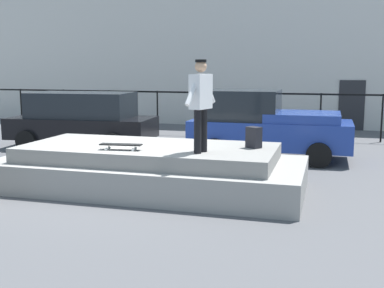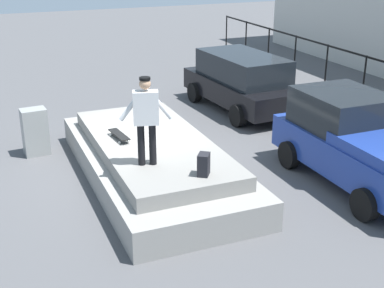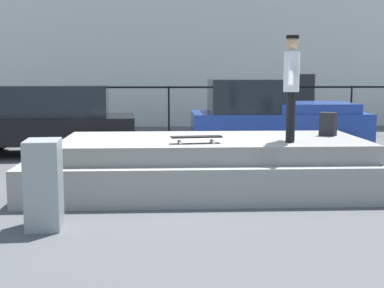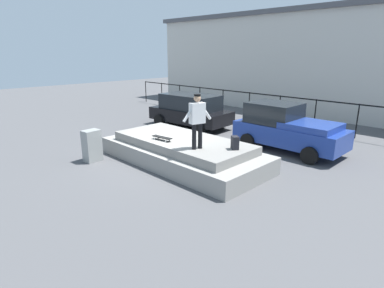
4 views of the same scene
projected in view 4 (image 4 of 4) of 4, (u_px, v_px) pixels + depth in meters
The scene contains 10 objects.
ground_plane at pixel (168, 158), 12.05m from camera, with size 60.00×60.00×0.00m, color #4C4C4F.
concrete_ledge at pixel (182, 151), 11.49m from camera, with size 6.35×2.83×0.91m.
skateboarder at pixel (197, 117), 9.86m from camera, with size 0.36×1.01×1.74m.
skateboard at pixel (162, 137), 11.09m from camera, with size 0.85×0.30×0.12m.
backpack at pixel (235, 143), 10.04m from camera, with size 0.28×0.20×0.42m, color black.
car_black_hatchback_near at pixel (190, 110), 16.81m from camera, with size 4.56×2.40×1.74m.
car_blue_pickup_mid at pixel (287, 128), 12.80m from camera, with size 4.35×2.09×1.88m.
utility_box at pixel (92, 146), 11.57m from camera, with size 0.44×0.60×1.17m, color gray.
fence_row at pixel (280, 104), 17.18m from camera, with size 24.06×0.06×1.63m.
warehouse_building at pixel (336, 62), 21.36m from camera, with size 26.22×8.23×6.48m.
Camera 4 is at (8.71, -7.43, 3.90)m, focal length 29.63 mm.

